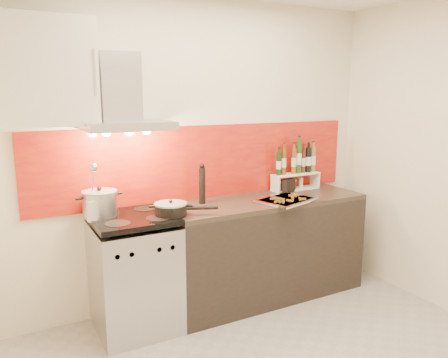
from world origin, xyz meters
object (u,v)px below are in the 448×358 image
counter (265,248)px  pepper_mill (202,184)px  saute_pan (172,209)px  baking_tray (286,200)px  range_stove (135,274)px  stock_pot (100,203)px

counter → pepper_mill: pepper_mill is taller
saute_pan → baking_tray: saute_pan is taller
range_stove → saute_pan: size_ratio=1.99×
counter → stock_pot: stock_pot is taller
baking_tray → stock_pot: bearing=169.6°
counter → baking_tray: bearing=-59.0°
stock_pot → pepper_mill: (0.85, 0.01, 0.06)m
range_stove → baking_tray: bearing=-6.9°
baking_tray → saute_pan: bearing=177.2°
range_stove → counter: bearing=0.2°
stock_pot → baking_tray: stock_pot is taller
pepper_mill → baking_tray: bearing=-23.2°
counter → baking_tray: (0.10, -0.16, 0.47)m
counter → pepper_mill: (-0.56, 0.12, 0.62)m
saute_pan → pepper_mill: pepper_mill is taller
pepper_mill → baking_tray: pepper_mill is taller
range_stove → baking_tray: 1.39m
range_stove → counter: size_ratio=0.51×
stock_pot → range_stove: bearing=-29.9°
saute_pan → pepper_mill: 0.45m
saute_pan → baking_tray: (1.02, -0.05, -0.04)m
stock_pot → saute_pan: 0.54m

